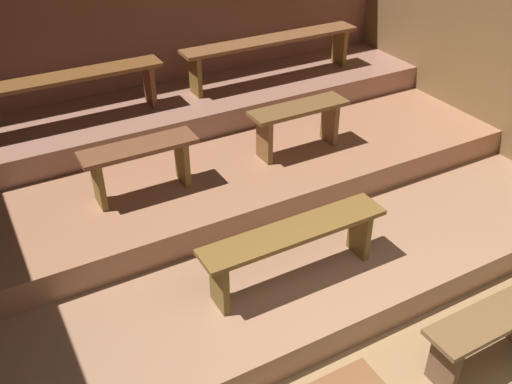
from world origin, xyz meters
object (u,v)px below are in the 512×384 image
(bench_middle_left, at_px, (140,159))
(bench_middle_right, at_px, (298,119))
(bench_lower_center, at_px, (294,241))
(bench_upper_left, at_px, (53,87))
(bench_floor_right, at_px, (489,329))
(bench_upper_right, at_px, (272,46))

(bench_middle_left, xyz_separation_m, bench_middle_right, (1.57, 0.00, 0.00))
(bench_lower_center, distance_m, bench_upper_left, 2.76)
(bench_floor_right, xyz_separation_m, bench_lower_center, (-0.83, 1.16, 0.28))
(bench_lower_center, relative_size, bench_upper_left, 0.71)
(bench_upper_left, xyz_separation_m, bench_upper_right, (2.36, 0.00, 0.00))
(bench_upper_left, bearing_deg, bench_middle_right, -30.84)
(bench_floor_right, relative_size, bench_upper_left, 0.48)
(bench_lower_center, relative_size, bench_middle_right, 1.52)
(bench_middle_right, height_order, bench_upper_right, bench_upper_right)
(bench_floor_right, distance_m, bench_middle_right, 2.53)
(bench_lower_center, bearing_deg, bench_floor_right, -54.56)
(bench_middle_right, bearing_deg, bench_lower_center, -123.58)
(bench_middle_left, relative_size, bench_upper_left, 0.47)
(bench_middle_left, relative_size, bench_middle_right, 1.00)
(bench_middle_right, bearing_deg, bench_floor_right, -91.02)
(bench_lower_center, bearing_deg, bench_upper_left, 113.74)
(bench_upper_left, height_order, bench_upper_right, same)
(bench_floor_right, bearing_deg, bench_upper_right, 83.12)
(bench_middle_right, relative_size, bench_upper_left, 0.47)
(bench_upper_left, bearing_deg, bench_upper_right, 0.00)
(bench_middle_left, height_order, bench_upper_left, bench_upper_left)
(bench_floor_right, relative_size, bench_upper_right, 0.48)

